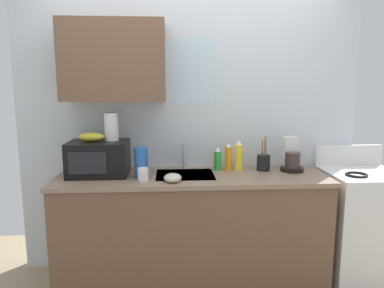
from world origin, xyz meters
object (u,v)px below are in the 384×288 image
dish_soap_bottle_orange (228,157)px  mug_white (143,174)px  stove_range (360,223)px  cereal_canister (141,163)px  coffee_maker (291,158)px  banana_bunch (91,137)px  utensil_crock (263,162)px  dish_soap_bottle_yellow (239,156)px  microwave (99,158)px  paper_towel_roll (111,127)px  dish_soap_bottle_green (218,159)px  small_bowl (173,178)px

dish_soap_bottle_orange → mug_white: dish_soap_bottle_orange is taller
stove_range → cereal_canister: (-1.81, -0.05, 0.56)m
dish_soap_bottle_orange → cereal_canister: size_ratio=0.99×
dish_soap_bottle_orange → coffee_maker: bearing=-4.6°
banana_bunch → dish_soap_bottle_orange: size_ratio=0.86×
utensil_crock → dish_soap_bottle_yellow: bearing=171.0°
microwave → banana_bunch: 0.18m
paper_towel_roll → dish_soap_bottle_green: 0.91m
dish_soap_bottle_yellow → small_bowl: bearing=-147.6°
coffee_maker → utensil_crock: (-0.23, 0.01, -0.03)m
banana_bunch → paper_towel_roll: size_ratio=0.91×
mug_white → small_bowl: size_ratio=0.73×
paper_towel_roll → dish_soap_bottle_orange: paper_towel_roll is taller
paper_towel_roll → mug_white: bearing=-42.6°
microwave → mug_white: bearing=-27.6°
cereal_canister → stove_range: bearing=1.7°
stove_range → dish_soap_bottle_green: (-1.19, 0.16, 0.53)m
banana_bunch → coffee_maker: bearing=2.1°
dish_soap_bottle_yellow → microwave: bearing=-174.8°
dish_soap_bottle_green → dish_soap_bottle_orange: 0.09m
coffee_maker → small_bowl: (-0.99, -0.31, -0.07)m
dish_soap_bottle_orange → dish_soap_bottle_green: bearing=173.8°
banana_bunch → mug_white: size_ratio=2.11×
dish_soap_bottle_yellow → mug_white: (-0.78, -0.29, -0.07)m
paper_towel_roll → small_bowl: 0.66m
cereal_canister → banana_bunch: bearing=165.6°
microwave → cereal_canister: 0.35m
stove_range → mug_white: bearing=-175.4°
paper_towel_roll → small_bowl: size_ratio=1.69×
coffee_maker → utensil_crock: size_ratio=0.95×
stove_range → banana_bunch: size_ratio=5.40×
paper_towel_roll → utensil_crock: (1.24, 0.02, -0.31)m
coffee_maker → stove_range: bearing=-10.2°
coffee_maker → small_bowl: size_ratio=2.15×
microwave → utensil_crock: utensil_crock is taller
coffee_maker → dish_soap_bottle_yellow: coffee_maker is taller
microwave → small_bowl: (0.58, -0.25, -0.10)m
coffee_maker → mug_white: size_ratio=2.95×
paper_towel_roll → coffee_maker: 1.50m
dish_soap_bottle_green → banana_bunch: bearing=-173.8°
coffee_maker → mug_white: bearing=-168.4°
coffee_maker → cereal_canister: coffee_maker is taller
paper_towel_roll → dish_soap_bottle_green: bearing=4.0°
dish_soap_bottle_orange → dish_soap_bottle_yellow: (0.09, 0.00, 0.01)m
banana_bunch → cereal_canister: size_ratio=0.85×
stove_range → dish_soap_bottle_orange: size_ratio=4.65×
coffee_maker → dish_soap_bottle_orange: size_ratio=1.21×
dish_soap_bottle_yellow → cereal_canister: bearing=-165.8°
coffee_maker → dish_soap_bottle_yellow: 0.44m
microwave → stove_range: bearing=-1.2°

